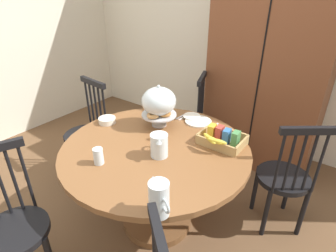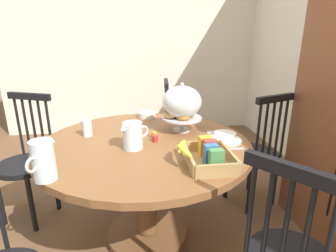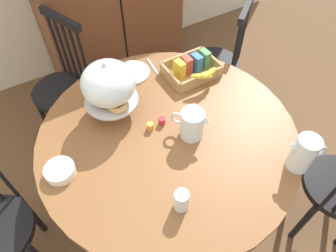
% 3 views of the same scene
% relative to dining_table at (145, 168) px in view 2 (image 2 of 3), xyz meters
% --- Properties ---
extents(ground_plane, '(10.00, 10.00, 0.00)m').
position_rel_dining_table_xyz_m(ground_plane, '(0.01, -0.07, -0.55)').
color(ground_plane, brown).
extents(wall_left, '(0.06, 4.32, 2.60)m').
position_rel_dining_table_xyz_m(wall_left, '(-2.42, 0.29, 0.75)').
color(wall_left, silver).
rests_on(wall_left, ground_plane).
extents(dining_table, '(1.34, 1.34, 0.74)m').
position_rel_dining_table_xyz_m(dining_table, '(0.00, 0.00, 0.00)').
color(dining_table, brown).
rests_on(dining_table, ground_plane).
extents(windsor_chair_near_window, '(0.43, 0.43, 0.97)m').
position_rel_dining_table_xyz_m(windsor_chair_near_window, '(-0.39, -0.89, -0.10)').
color(windsor_chair_near_window, black).
rests_on(windsor_chair_near_window, ground_plane).
extents(windsor_chair_far_side, '(0.43, 0.43, 0.97)m').
position_rel_dining_table_xyz_m(windsor_chair_far_side, '(-0.32, 0.92, -0.10)').
color(windsor_chair_far_side, black).
rests_on(windsor_chair_far_side, ground_plane).
extents(windsor_chair_host_seat, '(0.40, 0.40, 0.97)m').
position_rel_dining_table_xyz_m(windsor_chair_host_seat, '(-0.96, 0.12, -0.10)').
color(windsor_chair_host_seat, black).
rests_on(windsor_chair_host_seat, ground_plane).
extents(pastry_stand_with_dome, '(0.28, 0.28, 0.34)m').
position_rel_dining_table_xyz_m(pastry_stand_with_dome, '(-0.18, 0.27, 0.38)').
color(pastry_stand_with_dome, silver).
rests_on(pastry_stand_with_dome, dining_table).
extents(orange_juice_pitcher, '(0.18, 0.11, 0.20)m').
position_rel_dining_table_xyz_m(orange_juice_pitcher, '(0.42, -0.48, 0.27)').
color(orange_juice_pitcher, silver).
rests_on(orange_juice_pitcher, dining_table).
extents(milk_pitcher, '(0.14, 0.18, 0.16)m').
position_rel_dining_table_xyz_m(milk_pitcher, '(0.09, -0.07, 0.26)').
color(milk_pitcher, silver).
rests_on(milk_pitcher, dining_table).
extents(cereal_basket, '(0.32, 0.30, 0.12)m').
position_rel_dining_table_xyz_m(cereal_basket, '(0.36, 0.31, 0.23)').
color(cereal_basket, tan).
rests_on(cereal_basket, dining_table).
extents(china_plate_large, '(0.22, 0.22, 0.01)m').
position_rel_dining_table_xyz_m(china_plate_large, '(0.05, 0.51, 0.19)').
color(china_plate_large, white).
rests_on(china_plate_large, dining_table).
extents(china_plate_small, '(0.15, 0.15, 0.01)m').
position_rel_dining_table_xyz_m(china_plate_small, '(-0.04, 0.54, 0.20)').
color(china_plate_small, white).
rests_on(china_plate_small, china_plate_large).
extents(cereal_bowl, '(0.14, 0.14, 0.04)m').
position_rel_dining_table_xyz_m(cereal_bowl, '(-0.55, 0.05, 0.21)').
color(cereal_bowl, white).
rests_on(cereal_bowl, dining_table).
extents(drinking_glass, '(0.06, 0.06, 0.11)m').
position_rel_dining_table_xyz_m(drinking_glass, '(-0.16, -0.38, 0.24)').
color(drinking_glass, silver).
rests_on(drinking_glass, dining_table).
extents(jam_jar_strawberry, '(0.04, 0.04, 0.04)m').
position_rel_dining_table_xyz_m(jam_jar_strawberry, '(0.00, 0.07, 0.21)').
color(jam_jar_strawberry, '#B7282D').
rests_on(jam_jar_strawberry, dining_table).
extents(jam_jar_apricot, '(0.04, 0.04, 0.04)m').
position_rel_dining_table_xyz_m(jam_jar_apricot, '(-0.07, 0.07, 0.21)').
color(jam_jar_apricot, orange).
rests_on(jam_jar_apricot, dining_table).
extents(table_knife, '(0.03, 0.17, 0.01)m').
position_rel_dining_table_xyz_m(table_knife, '(-0.09, 0.52, 0.19)').
color(table_knife, silver).
rests_on(table_knife, dining_table).
extents(dinner_fork, '(0.03, 0.17, 0.01)m').
position_rel_dining_table_xyz_m(dinner_fork, '(-0.12, 0.52, 0.19)').
color(dinner_fork, silver).
rests_on(dinner_fork, dining_table).
extents(soup_spoon, '(0.03, 0.17, 0.01)m').
position_rel_dining_table_xyz_m(soup_spoon, '(0.19, 0.50, 0.19)').
color(soup_spoon, silver).
rests_on(soup_spoon, dining_table).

